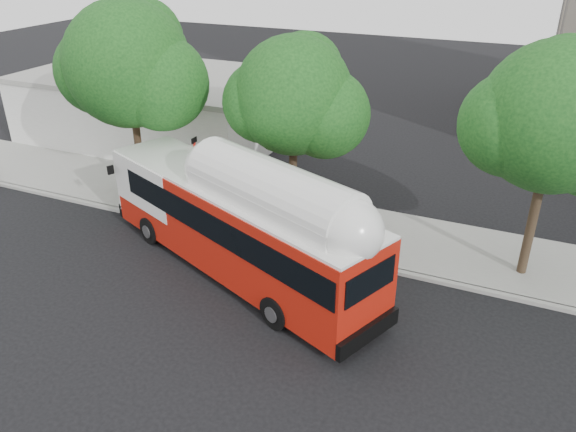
# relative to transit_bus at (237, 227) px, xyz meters

# --- Properties ---
(ground) EXTENTS (120.00, 120.00, 0.00)m
(ground) POSITION_rel_transit_bus_xyz_m (1.43, -1.50, -1.99)
(ground) COLOR black
(ground) RESTS_ON ground
(sidewalk) EXTENTS (60.00, 5.00, 0.15)m
(sidewalk) POSITION_rel_transit_bus_xyz_m (1.43, 5.00, -1.91)
(sidewalk) COLOR gray
(sidewalk) RESTS_ON ground
(curb_strip) EXTENTS (60.00, 0.30, 0.15)m
(curb_strip) POSITION_rel_transit_bus_xyz_m (1.43, 2.40, -1.91)
(curb_strip) COLOR gray
(curb_strip) RESTS_ON ground
(red_curb_segment) EXTENTS (10.00, 0.32, 0.16)m
(red_curb_segment) POSITION_rel_transit_bus_xyz_m (-1.57, 2.40, -1.91)
(red_curb_segment) COLOR maroon
(red_curb_segment) RESTS_ON ground
(street_tree_left) EXTENTS (6.67, 5.80, 9.74)m
(street_tree_left) POSITION_rel_transit_bus_xyz_m (-7.10, 4.06, 4.62)
(street_tree_left) COLOR #2D2116
(street_tree_left) RESTS_ON ground
(street_tree_mid) EXTENTS (5.75, 5.00, 8.62)m
(street_tree_mid) POSITION_rel_transit_bus_xyz_m (0.84, 4.56, 3.92)
(street_tree_mid) COLOR #2D2116
(street_tree_mid) RESTS_ON ground
(street_tree_right) EXTENTS (6.21, 5.40, 9.18)m
(street_tree_right) POSITION_rel_transit_bus_xyz_m (10.87, 4.36, 4.27)
(street_tree_right) COLOR #2D2116
(street_tree_right) RESTS_ON ground
(low_commercial_bldg) EXTENTS (16.20, 10.20, 4.25)m
(low_commercial_bldg) POSITION_rel_transit_bus_xyz_m (-12.57, 12.50, 0.16)
(low_commercial_bldg) COLOR silver
(low_commercial_bldg) RESTS_ON ground
(transit_bus) EXTENTS (14.21, 7.87, 4.25)m
(transit_bus) POSITION_rel_transit_bus_xyz_m (0.00, 0.00, 0.00)
(transit_bus) COLOR #B6190C
(transit_bus) RESTS_ON ground
(signal_pole) EXTENTS (0.12, 0.39, 4.17)m
(signal_pole) POSITION_rel_transit_bus_xyz_m (-3.69, 3.04, 0.15)
(signal_pole) COLOR red
(signal_pole) RESTS_ON ground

